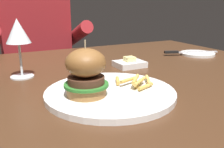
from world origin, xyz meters
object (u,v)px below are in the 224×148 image
(butter_dish, at_px, (129,64))
(diner_person, at_px, (39,72))
(main_plate, at_px, (110,93))
(wine_glass, at_px, (18,34))
(table_knife, at_px, (186,52))
(burger_sandwich, at_px, (86,72))
(bread_plate, at_px, (198,54))

(butter_dish, xyz_separation_m, diner_person, (-0.19, 0.72, -0.19))
(main_plate, bearing_deg, butter_dish, 50.01)
(wine_glass, bearing_deg, table_knife, 2.32)
(main_plate, relative_size, diner_person, 0.27)
(burger_sandwich, height_order, bread_plate, burger_sandwich)
(main_plate, bearing_deg, table_knife, 29.48)
(table_knife, bearing_deg, wine_glass, -177.68)
(burger_sandwich, distance_m, butter_dish, 0.34)
(burger_sandwich, height_order, table_knife, burger_sandwich)
(burger_sandwich, xyz_separation_m, butter_dish, (0.25, 0.23, -0.06))
(main_plate, height_order, wine_glass, wine_glass)
(burger_sandwich, height_order, butter_dish, burger_sandwich)
(diner_person, bearing_deg, burger_sandwich, -93.77)
(wine_glass, distance_m, butter_dish, 0.37)
(bread_plate, height_order, table_knife, table_knife)
(main_plate, xyz_separation_m, bread_plate, (0.55, 0.27, -0.00))
(main_plate, distance_m, wine_glass, 0.33)
(wine_glass, bearing_deg, bread_plate, 0.73)
(wine_glass, height_order, table_knife, wine_glass)
(wine_glass, xyz_separation_m, bread_plate, (0.72, 0.01, -0.13))
(wine_glass, bearing_deg, butter_dish, -5.93)
(diner_person, bearing_deg, table_knife, -52.38)
(burger_sandwich, xyz_separation_m, diner_person, (0.06, 0.95, -0.24))
(bread_plate, distance_m, butter_dish, 0.37)
(main_plate, distance_m, diner_person, 0.96)
(butter_dish, bearing_deg, diner_person, 104.51)
(main_plate, xyz_separation_m, diner_person, (-0.00, 0.94, -0.18))
(bread_plate, relative_size, butter_dish, 1.44)
(burger_sandwich, bearing_deg, main_plate, 4.91)
(bread_plate, distance_m, diner_person, 0.89)
(main_plate, height_order, table_knife, table_knife)
(burger_sandwich, xyz_separation_m, table_knife, (0.57, 0.29, -0.05))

